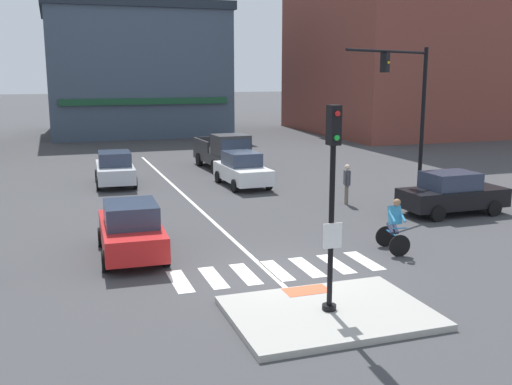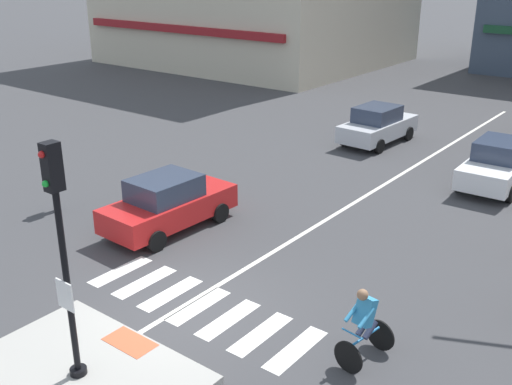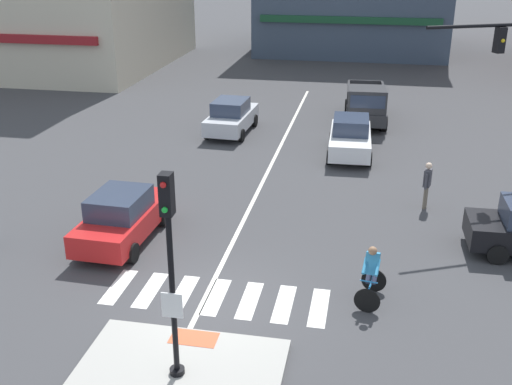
% 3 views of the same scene
% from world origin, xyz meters
% --- Properties ---
extents(ground_plane, '(300.00, 300.00, 0.00)m').
position_xyz_m(ground_plane, '(0.00, 0.00, 0.00)').
color(ground_plane, '#3D3D3F').
extents(traffic_island, '(4.43, 3.21, 0.15)m').
position_xyz_m(traffic_island, '(0.00, -3.11, 0.07)').
color(traffic_island, '#A3A099').
rests_on(traffic_island, ground).
extents(tactile_pad_front, '(1.10, 0.60, 0.01)m').
position_xyz_m(tactile_pad_front, '(0.00, -1.86, 0.15)').
color(tactile_pad_front, '#DB5B38').
rests_on(tactile_pad_front, traffic_island).
extents(signal_pole, '(0.44, 0.38, 4.53)m').
position_xyz_m(signal_pole, '(0.00, -3.12, 2.88)').
color(signal_pole, black).
rests_on(signal_pole, traffic_island).
extents(crosswalk_stripe_a, '(0.44, 1.80, 0.01)m').
position_xyz_m(crosswalk_stripe_a, '(-2.71, 0.19, 0.00)').
color(crosswalk_stripe_a, silver).
rests_on(crosswalk_stripe_a, ground).
extents(crosswalk_stripe_b, '(0.44, 1.80, 0.01)m').
position_xyz_m(crosswalk_stripe_b, '(-1.80, 0.19, 0.00)').
color(crosswalk_stripe_b, silver).
rests_on(crosswalk_stripe_b, ground).
extents(crosswalk_stripe_c, '(0.44, 1.80, 0.01)m').
position_xyz_m(crosswalk_stripe_c, '(-0.90, 0.19, 0.00)').
color(crosswalk_stripe_c, silver).
rests_on(crosswalk_stripe_c, ground).
extents(crosswalk_stripe_d, '(0.44, 1.80, 0.01)m').
position_xyz_m(crosswalk_stripe_d, '(0.00, 0.19, 0.00)').
color(crosswalk_stripe_d, silver).
rests_on(crosswalk_stripe_d, ground).
extents(crosswalk_stripe_e, '(0.44, 1.80, 0.01)m').
position_xyz_m(crosswalk_stripe_e, '(0.90, 0.19, 0.00)').
color(crosswalk_stripe_e, silver).
rests_on(crosswalk_stripe_e, ground).
extents(crosswalk_stripe_f, '(0.44, 1.80, 0.01)m').
position_xyz_m(crosswalk_stripe_f, '(1.80, 0.19, 0.00)').
color(crosswalk_stripe_f, silver).
rests_on(crosswalk_stripe_f, ground).
extents(crosswalk_stripe_g, '(0.44, 1.80, 0.01)m').
position_xyz_m(crosswalk_stripe_g, '(2.71, 0.19, 0.00)').
color(crosswalk_stripe_g, silver).
rests_on(crosswalk_stripe_g, ground).
extents(lane_centre_line, '(0.14, 28.00, 0.01)m').
position_xyz_m(lane_centre_line, '(-0.26, 10.00, 0.00)').
color(lane_centre_line, silver).
rests_on(lane_centre_line, ground).
extents(traffic_light_mast, '(5.27, 2.53, 6.45)m').
position_xyz_m(traffic_light_mast, '(9.22, 8.27, 4.30)').
color(traffic_light_mast, black).
rests_on(traffic_light_mast, ground).
extents(building_corner_right, '(15.25, 14.75, 11.10)m').
position_xyz_m(building_corner_right, '(1.60, 41.21, 5.57)').
color(building_corner_right, '#3D4C60').
rests_on(building_corner_right, ground).
extents(building_far_block, '(20.42, 19.03, 19.67)m').
position_xyz_m(building_far_block, '(26.56, 33.63, 9.85)').
color(building_far_block, brown).
rests_on(building_far_block, ground).
extents(car_red_westbound_near, '(1.96, 4.16, 1.64)m').
position_xyz_m(car_red_westbound_near, '(-3.60, 2.82, 0.81)').
color(car_red_westbound_near, red).
rests_on(car_red_westbound_near, ground).
extents(car_white_eastbound_far, '(1.96, 4.16, 1.64)m').
position_xyz_m(car_white_eastbound_far, '(2.85, 12.38, 0.81)').
color(car_white_eastbound_far, white).
rests_on(car_white_eastbound_far, ground).
extents(car_silver_westbound_distant, '(2.00, 4.18, 1.64)m').
position_xyz_m(car_silver_westbound_distant, '(-2.89, 14.61, 0.81)').
color(car_silver_westbound_distant, silver).
rests_on(car_silver_westbound_distant, ground).
extents(car_black_cross_right, '(4.13, 1.91, 1.64)m').
position_xyz_m(car_black_cross_right, '(8.73, 4.29, 0.81)').
color(car_black_cross_right, black).
rests_on(car_black_cross_right, ground).
extents(pickup_truck_charcoal_eastbound_distant, '(2.24, 5.18, 2.08)m').
position_xyz_m(pickup_truck_charcoal_eastbound_distant, '(3.37, 17.40, 0.98)').
color(pickup_truck_charcoal_eastbound_distant, '#2D2D30').
rests_on(pickup_truck_charcoal_eastbound_distant, ground).
extents(cyclist, '(0.81, 1.17, 1.68)m').
position_xyz_m(cyclist, '(3.95, 0.67, 0.87)').
color(cyclist, black).
rests_on(cyclist, ground).
extents(pedestrian_waiting_far_side, '(0.30, 0.54, 1.67)m').
position_xyz_m(pedestrian_waiting_far_side, '(5.71, 7.15, 0.98)').
color(pedestrian_waiting_far_side, '#6B6051').
rests_on(pedestrian_waiting_far_side, ground).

